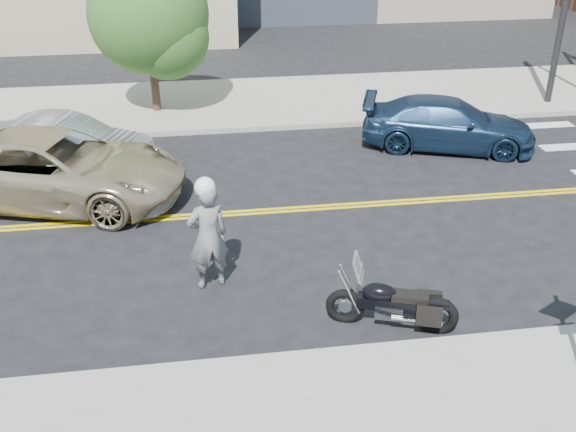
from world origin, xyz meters
The scene contains 8 objects.
ground_plane centered at (0.00, 0.00, 0.00)m, with size 120.00×120.00×0.00m, color black.
sidewalk_far centered at (0.00, 7.50, 0.07)m, with size 60.00×5.00×0.15m, color #9E9B91.
motorcyclist centered at (-0.96, -2.75, 1.05)m, with size 0.82×0.64×2.12m.
motorcycle centered at (1.90, -4.41, 0.63)m, with size 2.06×0.63×1.25m, color black, non-canonical shape.
suv centered at (-4.15, 1.21, 0.79)m, with size 2.61×5.67×1.58m, color tan.
parked_car_silver centered at (-4.18, 2.80, 0.69)m, with size 1.46×4.19×1.38m, color #B4B7BC.
parked_car_blue centered at (5.61, 3.10, 0.66)m, with size 1.84×4.52×1.31m, color navy.
tree_far_a centered at (-2.14, 6.97, 2.98)m, with size 3.44×3.44×4.71m.
Camera 1 is at (-1.08, -13.04, 6.68)m, focal length 42.00 mm.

